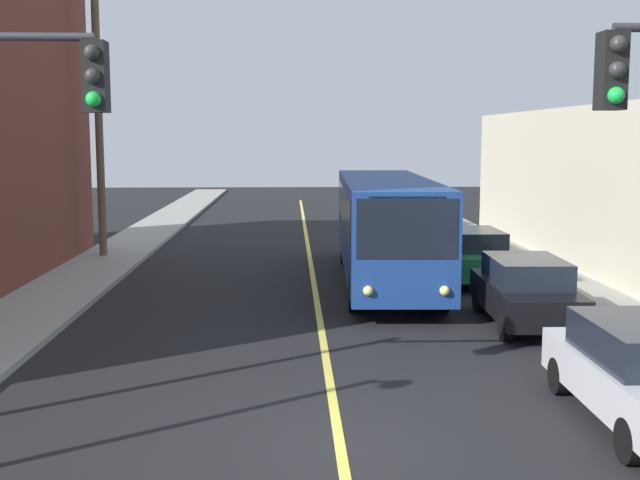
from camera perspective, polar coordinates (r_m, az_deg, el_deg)
The scene contains 8 objects.
ground_plane at distance 11.97m, azimuth 1.43°, elevation -14.48°, with size 120.00×120.00×0.00m, color black.
sidewalk_left at distance 22.51m, azimuth -19.05°, elevation -4.25°, with size 2.50×90.00×0.15m, color gray.
sidewalk_right at distance 22.95m, azimuth 18.24°, elevation -3.99°, with size 2.50×90.00×0.15m, color gray.
lane_stripe_center at distance 26.47m, azimuth -0.57°, elevation -2.29°, with size 0.16×60.00×0.01m, color #D8CC4C.
city_bus at distance 24.46m, azimuth 4.70°, elevation 1.17°, with size 2.98×12.22×3.20m.
parked_car_black at distance 19.51m, azimuth 14.49°, elevation -3.52°, with size 1.96×4.46×1.62m.
parked_car_green at distance 25.07m, azimuth 10.85°, elevation -1.03°, with size 1.82×4.40×1.62m.
utility_pole_mid at distance 30.08m, azimuth -15.64°, elevation 11.13°, with size 2.40×0.28×11.75m.
Camera 1 is at (-0.70, -11.08, 4.46)m, focal length 44.74 mm.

